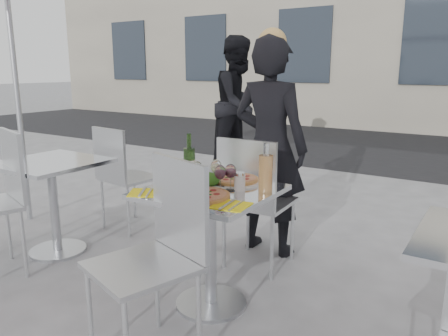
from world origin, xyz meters
The scene contains 21 objects.
ground centered at (0.00, 0.00, 0.00)m, with size 80.00×80.00×0.00m, color slate.
street_asphalt centered at (0.00, 6.50, 0.00)m, with size 24.00×5.00×0.00m, color black.
main_table centered at (0.00, 0.00, 0.54)m, with size 0.72×0.72×0.75m.
side_table_left centered at (-1.50, 0.00, 0.54)m, with size 0.72×0.72×0.75m.
chair_far centered at (-0.03, 0.58, 0.58)m, with size 0.47×0.48×0.98m.
chair_near centered at (0.04, -0.51, 0.60)m, with size 0.58×0.59×1.01m.
side_chair_lfar centered at (-1.41, 0.65, 0.56)m, with size 0.48×0.49×0.95m.
woman_diner centered at (-0.10, 0.96, 0.84)m, with size 0.62×0.40×1.69m, color black.
pedestrian_a centered at (-1.81, 3.37, 0.95)m, with size 0.92×0.72×1.90m, color black.
pizza_near centered at (0.05, -0.16, 0.76)m, with size 0.33×0.33×0.02m.
pizza_far centered at (0.04, 0.22, 0.77)m, with size 0.33×0.33×0.03m.
salad_plate centered at (-0.05, 0.04, 0.79)m, with size 0.22×0.22×0.09m.
wine_bottle centered at (-0.25, 0.13, 0.86)m, with size 0.07×0.08×0.29m.
carafe centered at (0.31, 0.10, 0.87)m, with size 0.08×0.08×0.29m.
sugar_shaker centered at (0.16, 0.08, 0.80)m, with size 0.06×0.06×0.11m.
wineglass_white_a centered at (-0.10, 0.00, 0.86)m, with size 0.07×0.07×0.16m.
wineglass_white_b centered at (-0.03, 0.10, 0.86)m, with size 0.07×0.07×0.16m.
wineglass_red_a centered at (0.08, -0.01, 0.86)m, with size 0.07×0.07×0.16m.
wineglass_red_b centered at (0.11, 0.05, 0.86)m, with size 0.07×0.07×0.16m.
napkin_left centered at (-0.27, -0.26, 0.75)m, with size 0.25×0.25×0.01m.
napkin_right centered at (0.27, -0.20, 0.75)m, with size 0.20×0.20×0.01m.
Camera 1 is at (1.41, -2.04, 1.44)m, focal length 35.00 mm.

